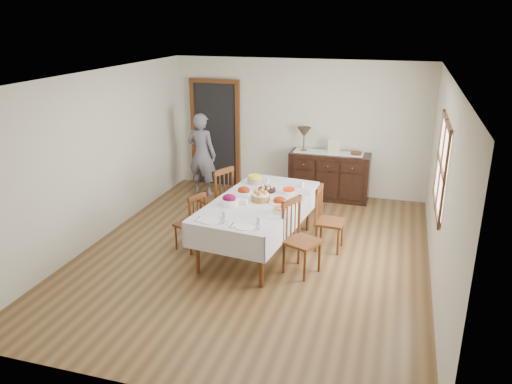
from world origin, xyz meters
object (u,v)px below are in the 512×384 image
(chair_left_near, at_px, (192,221))
(chair_right_near, at_px, (299,236))
(sideboard, at_px, (329,176))
(table_lamp, at_px, (304,133))
(chair_right_far, at_px, (327,218))
(person, at_px, (202,152))
(chair_left_far, at_px, (218,197))
(dining_table, at_px, (258,206))

(chair_left_near, relative_size, chair_right_near, 0.88)
(sideboard, relative_size, table_lamp, 3.27)
(chair_left_near, distance_m, chair_right_near, 1.68)
(chair_right_near, bearing_deg, chair_right_far, 7.11)
(chair_right_far, xyz_separation_m, person, (-2.72, 1.76, 0.37))
(chair_left_far, height_order, sideboard, chair_left_far)
(chair_left_far, xyz_separation_m, person, (-0.89, 1.48, 0.33))
(dining_table, distance_m, chair_right_near, 0.88)
(dining_table, xyz_separation_m, chair_left_far, (-0.86, 0.62, -0.17))
(chair_right_near, bearing_deg, chair_left_near, 107.02)
(sideboard, bearing_deg, table_lamp, 178.29)
(chair_left_far, bearing_deg, sideboard, 167.40)
(dining_table, bearing_deg, person, 136.67)
(table_lamp, bearing_deg, chair_right_near, -79.60)
(person, bearing_deg, chair_left_far, 127.97)
(chair_right_far, distance_m, table_lamp, 2.49)
(sideboard, xyz_separation_m, person, (-2.42, -0.45, 0.41))
(table_lamp, bearing_deg, sideboard, -1.71)
(chair_right_near, xyz_separation_m, person, (-2.47, 2.58, 0.34))
(sideboard, height_order, table_lamp, table_lamp)
(dining_table, distance_m, sideboard, 2.66)
(chair_left_near, relative_size, chair_right_far, 0.93)
(dining_table, bearing_deg, chair_right_near, -26.68)
(chair_left_near, distance_m, chair_right_far, 2.02)
(chair_right_far, bearing_deg, dining_table, 112.85)
(chair_right_far, relative_size, sideboard, 0.65)
(person, relative_size, table_lamp, 3.75)
(chair_right_near, relative_size, table_lamp, 2.25)
(chair_right_near, bearing_deg, sideboard, 25.03)
(dining_table, relative_size, chair_right_near, 2.38)
(chair_left_near, xyz_separation_m, chair_right_near, (1.67, -0.21, 0.06))
(dining_table, relative_size, chair_left_near, 2.71)
(chair_left_far, distance_m, person, 1.76)
(chair_left_near, bearing_deg, chair_right_near, 103.67)
(dining_table, distance_m, chair_left_near, 1.02)
(chair_right_near, height_order, table_lamp, table_lamp)
(chair_left_near, distance_m, person, 2.54)
(sideboard, bearing_deg, chair_left_far, -128.40)
(chair_left_near, bearing_deg, dining_table, 126.69)
(chair_left_far, xyz_separation_m, table_lamp, (1.02, 1.95, 0.72))
(dining_table, relative_size, chair_right_far, 2.51)
(sideboard, bearing_deg, chair_right_far, -82.35)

